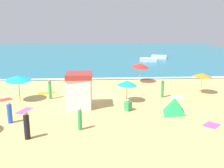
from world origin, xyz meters
name	(u,v)px	position (x,y,z in m)	size (l,w,h in m)	color
ground_plane	(92,94)	(0.00, 0.00, 0.00)	(60.00, 60.00, 0.00)	#E5B26B
ocean_water	(94,54)	(0.00, 28.00, 0.05)	(60.00, 44.00, 0.10)	teal
wave_breaker_foam	(93,79)	(0.00, 6.30, 0.10)	(57.00, 0.70, 0.01)	white
lifeguard_cabana	(79,90)	(-0.97, -3.72, 1.45)	(2.08, 2.03, 2.85)	white
beach_umbrella_2	(18,78)	(-6.34, -1.74, 2.07)	(2.85, 2.86, 2.40)	#4C3823
beach_umbrella_3	(202,75)	(10.48, -0.32, 1.83)	(2.04, 2.04, 1.99)	silver
beach_umbrella_5	(127,83)	(3.03, -2.50, 1.69)	(2.00, 1.99, 1.94)	#4C3823
beach_umbrella_6	(140,65)	(5.28, 4.51, 1.97)	(2.68, 2.70, 2.31)	silver
beach_tent	(174,105)	(6.35, -5.58, 0.61)	(2.38, 2.36, 1.22)	green
beachgoer_0	(50,89)	(-3.77, -1.24, 0.87)	(0.41, 0.41, 1.76)	green
beachgoer_1	(10,113)	(-5.62, -6.87, 0.73)	(0.44, 0.44, 1.56)	blue
beachgoer_2	(162,89)	(6.42, -1.35, 0.77)	(0.40, 0.40, 1.60)	green
beachgoer_5	(80,119)	(-0.69, -8.34, 0.75)	(0.33, 0.33, 1.56)	green
beachgoer_6	(27,126)	(-3.79, -9.53, 0.81)	(0.47, 0.47, 1.73)	black
beachgoer_7	(128,106)	(2.88, -4.80, 0.40)	(0.64, 0.64, 0.95)	green
beach_towel_0	(177,97)	(7.79, -1.41, 0.01)	(1.32, 1.18, 0.01)	white
beach_towel_1	(212,125)	(8.25, -8.08, 0.01)	(1.41, 1.41, 0.01)	#D84CA5
beach_towel_2	(47,93)	(-4.44, 0.64, 0.01)	(1.92, 1.47, 0.01)	orange
beach_towel_3	(24,111)	(-5.31, -4.36, 0.01)	(1.20, 1.70, 0.01)	#D84CA5
beach_towel_4	(6,100)	(-7.75, -1.29, 0.01)	(1.35, 1.30, 0.01)	red
small_boat_0	(148,60)	(8.89, 18.43, 0.39)	(2.81, 1.53, 0.58)	white
small_boat_1	(159,57)	(11.47, 21.79, 0.38)	(2.87, 1.98, 0.55)	white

